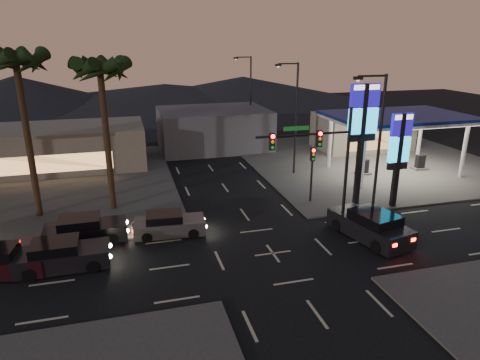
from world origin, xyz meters
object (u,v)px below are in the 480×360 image
object	(u,v)px
car_lane_a_front	(61,256)
suv_station	(370,226)
pylon_sign_tall	(363,121)
car_lane_b_front	(168,224)
car_lane_b_mid	(85,230)
gas_station	(398,119)
traffic_signal_mast	(322,154)
pylon_sign_short	(399,146)

from	to	relation	value
car_lane_a_front	suv_station	bearing A→B (deg)	-3.65
car_lane_a_front	suv_station	world-z (taller)	suv_station
car_lane_a_front	pylon_sign_tall	bearing A→B (deg)	11.37
car_lane_b_front	car_lane_b_mid	world-z (taller)	car_lane_b_mid
gas_station	car_lane_b_front	distance (m)	23.36
traffic_signal_mast	car_lane_b_mid	world-z (taller)	traffic_signal_mast
gas_station	pylon_sign_short	distance (m)	9.02
pylon_sign_tall	car_lane_a_front	bearing A→B (deg)	-168.63
traffic_signal_mast	car_lane_b_front	xyz separation A→B (m)	(-9.33, 2.18, -4.53)
car_lane_a_front	pylon_sign_short	bearing A→B (deg)	7.67
pylon_sign_short	car_lane_b_mid	world-z (taller)	pylon_sign_short
car_lane_a_front	traffic_signal_mast	bearing A→B (deg)	1.99
gas_station	car_lane_b_mid	xyz separation A→B (m)	(-26.62, -7.43, -4.33)
car_lane_a_front	car_lane_b_mid	distance (m)	3.27
gas_station	car_lane_b_front	xyz separation A→B (m)	(-21.57, -7.83, -4.39)
car_lane_a_front	car_lane_b_mid	xyz separation A→B (m)	(1.00, 3.12, -0.00)
gas_station	car_lane_b_front	size ratio (longest dim) A/B	2.60
traffic_signal_mast	car_lane_a_front	bearing A→B (deg)	-178.01
car_lane_b_front	pylon_sign_short	bearing A→B (deg)	1.16
gas_station	pylon_sign_tall	distance (m)	10.01
gas_station	suv_station	bearing A→B (deg)	-129.01
car_lane_b_mid	suv_station	xyz separation A→B (m)	(17.14, -4.28, 0.09)
pylon_sign_tall	car_lane_b_front	bearing A→B (deg)	-174.58
pylon_sign_short	suv_station	world-z (taller)	pylon_sign_short
car_lane_b_mid	suv_station	size ratio (longest dim) A/B	0.86
car_lane_b_mid	pylon_sign_tall	bearing A→B (deg)	2.78
car_lane_a_front	car_lane_b_front	world-z (taller)	car_lane_a_front
gas_station	suv_station	distance (m)	15.65
traffic_signal_mast	car_lane_b_front	world-z (taller)	traffic_signal_mast
traffic_signal_mast	suv_station	bearing A→B (deg)	-31.48
pylon_sign_short	car_lane_b_front	distance (m)	17.04
car_lane_a_front	suv_station	xyz separation A→B (m)	(18.14, -1.16, 0.09)
gas_station	traffic_signal_mast	bearing A→B (deg)	-140.72
pylon_sign_short	gas_station	bearing A→B (deg)	56.31
car_lane_b_front	suv_station	bearing A→B (deg)	-17.75
pylon_sign_short	suv_station	xyz separation A→B (m)	(-4.48, -4.20, -3.81)
car_lane_b_mid	pylon_sign_short	bearing A→B (deg)	-0.19
pylon_sign_tall	car_lane_b_front	distance (m)	15.24
pylon_sign_short	traffic_signal_mast	world-z (taller)	traffic_signal_mast
suv_station	pylon_sign_short	bearing A→B (deg)	43.18
pylon_sign_tall	suv_station	size ratio (longest dim) A/B	1.55
pylon_sign_tall	suv_station	world-z (taller)	pylon_sign_tall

